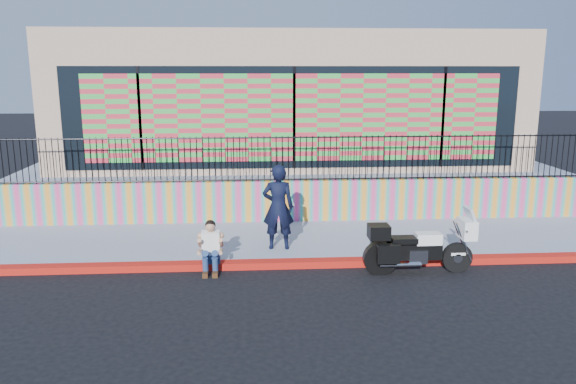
{
  "coord_description": "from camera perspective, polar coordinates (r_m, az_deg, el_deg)",
  "views": [
    {
      "loc": [
        -1.19,
        -11.41,
        4.15
      ],
      "look_at": [
        -0.36,
        1.2,
        1.39
      ],
      "focal_mm": 35.0,
      "sensor_mm": 36.0,
      "label": 1
    }
  ],
  "objects": [
    {
      "name": "seated_man",
      "position": [
        11.85,
        -7.87,
        -6.01
      ],
      "size": [
        0.54,
        0.71,
        1.06
      ],
      "color": "navy",
      "rests_on": "ground"
    },
    {
      "name": "red_curb",
      "position": [
        12.18,
        2.09,
        -7.25
      ],
      "size": [
        16.0,
        0.3,
        0.15
      ],
      "primitive_type": "cube",
      "color": "red",
      "rests_on": "ground"
    },
    {
      "name": "metal_fence",
      "position": [
        14.89,
        0.88,
        3.43
      ],
      "size": [
        15.8,
        0.04,
        1.2
      ],
      "primitive_type": null,
      "color": "black",
      "rests_on": "mural_wall"
    },
    {
      "name": "sidewalk",
      "position": [
        13.73,
        1.39,
        -4.95
      ],
      "size": [
        16.0,
        3.0,
        0.15
      ],
      "primitive_type": "cube",
      "color": "#868EA0",
      "rests_on": "ground"
    },
    {
      "name": "ground",
      "position": [
        12.2,
        2.09,
        -7.58
      ],
      "size": [
        90.0,
        90.0,
        0.0
      ],
      "primitive_type": "plane",
      "color": "black",
      "rests_on": "ground"
    },
    {
      "name": "police_motorcycle",
      "position": [
        11.95,
        13.0,
        -5.35
      ],
      "size": [
        2.26,
        0.75,
        1.41
      ],
      "color": "black",
      "rests_on": "ground"
    },
    {
      "name": "storefront_building",
      "position": [
        19.6,
        -0.28,
        9.68
      ],
      "size": [
        14.0,
        8.06,
        4.0
      ],
      "color": "tan",
      "rests_on": "elevated_platform"
    },
    {
      "name": "mural_wall",
      "position": [
        15.11,
        0.86,
        -0.89
      ],
      "size": [
        16.0,
        0.2,
        1.1
      ],
      "primitive_type": "cube",
      "color": "#ED3E85",
      "rests_on": "sidewalk"
    },
    {
      "name": "police_officer",
      "position": [
        12.65,
        -1.01,
        -1.54
      ],
      "size": [
        0.73,
        0.5,
        1.94
      ],
      "primitive_type": "imported",
      "rotation": [
        0.0,
        0.0,
        3.09
      ],
      "color": "black",
      "rests_on": "sidewalk"
    },
    {
      "name": "elevated_platform",
      "position": [
        20.11,
        -0.31,
        2.22
      ],
      "size": [
        16.0,
        10.0,
        1.25
      ],
      "primitive_type": "cube",
      "color": "#868EA0",
      "rests_on": "ground"
    }
  ]
}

